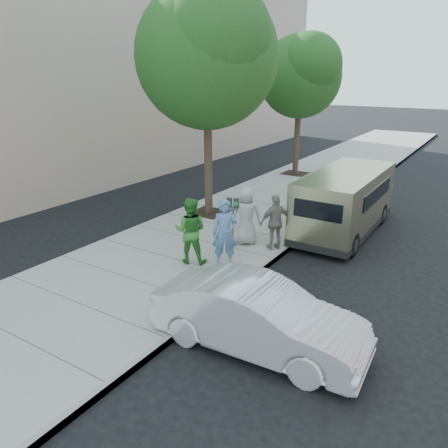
{
  "coord_description": "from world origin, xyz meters",
  "views": [
    {
      "loc": [
        6.17,
        -9.89,
        4.91
      ],
      "look_at": [
        0.3,
        -0.67,
        1.1
      ],
      "focal_mm": 35.0,
      "sensor_mm": 36.0,
      "label": 1
    }
  ],
  "objects": [
    {
      "name": "tree_near",
      "position": [
        -2.25,
        2.4,
        5.55
      ],
      "size": [
        4.62,
        4.6,
        7.53
      ],
      "color": "black",
      "rests_on": "sidewalk"
    },
    {
      "name": "person_officer",
      "position": [
        0.61,
        -1.12,
        1.03
      ],
      "size": [
        0.77,
        0.7,
        1.77
      ],
      "primitive_type": "imported",
      "rotation": [
        0.0,
        0.0,
        0.57
      ],
      "color": "#4E76A7",
      "rests_on": "sidewalk"
    },
    {
      "name": "person_green_shirt",
      "position": [
        -0.26,
        -1.41,
        1.03
      ],
      "size": [
        1.04,
        0.94,
        1.75
      ],
      "primitive_type": "imported",
      "rotation": [
        0.0,
        0.0,
        3.54
      ],
      "color": "#2E7C28",
      "rests_on": "sidewalk"
    },
    {
      "name": "near_building",
      "position": [
        -12.0,
        2.0,
        5.0
      ],
      "size": [
        8.0,
        44.0,
        10.0
      ],
      "primitive_type": "cube",
      "color": "tan",
      "rests_on": "ground"
    },
    {
      "name": "ground",
      "position": [
        0.0,
        0.0,
        0.0
      ],
      "size": [
        120.0,
        120.0,
        0.0
      ],
      "primitive_type": "plane",
      "color": "black",
      "rests_on": "ground"
    },
    {
      "name": "curb_face",
      "position": [
        1.44,
        0.0,
        0.07
      ],
      "size": [
        0.12,
        60.0,
        0.16
      ],
      "primitive_type": "cube",
      "color": "gray",
      "rests_on": "ground"
    },
    {
      "name": "tree_far",
      "position": [
        -2.25,
        10.0,
        4.88
      ],
      "size": [
        3.92,
        3.8,
        6.49
      ],
      "color": "black",
      "rests_on": "sidewalk"
    },
    {
      "name": "van",
      "position": [
        2.3,
        3.4,
        1.06
      ],
      "size": [
        1.85,
        5.41,
        2.0
      ],
      "rotation": [
        0.0,
        0.0,
        0.0
      ],
      "color": "tan",
      "rests_on": "ground"
    },
    {
      "name": "sedan",
      "position": [
        2.94,
        -3.66,
        0.66
      ],
      "size": [
        4.09,
        1.61,
        1.33
      ],
      "primitive_type": "imported",
      "rotation": [
        0.0,
        0.0,
        1.62
      ],
      "color": "silver",
      "rests_on": "ground"
    },
    {
      "name": "person_gray_shirt",
      "position": [
        0.3,
        0.53,
        1.0
      ],
      "size": [
        1.0,
        0.91,
        1.71
      ],
      "primitive_type": "imported",
      "rotation": [
        0.0,
        0.0,
        3.72
      ],
      "color": "#A5A5A8",
      "rests_on": "sidewalk"
    },
    {
      "name": "person_striped_polo",
      "position": [
        1.2,
        0.6,
        0.95
      ],
      "size": [
        0.89,
        0.97,
        1.59
      ],
      "primitive_type": "imported",
      "rotation": [
        0.0,
        0.0,
        4.04
      ],
      "color": "gray",
      "rests_on": "sidewalk"
    },
    {
      "name": "parking_meter",
      "position": [
        0.41,
        -0.41,
        1.32
      ],
      "size": [
        0.35,
        0.22,
        1.62
      ],
      "rotation": [
        0.0,
        0.0,
        0.33
      ],
      "color": "gray",
      "rests_on": "sidewalk"
    },
    {
      "name": "sidewalk",
      "position": [
        -1.0,
        0.0,
        0.07
      ],
      "size": [
        5.0,
        60.0,
        0.15
      ],
      "primitive_type": "cube",
      "color": "gray",
      "rests_on": "ground"
    }
  ]
}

